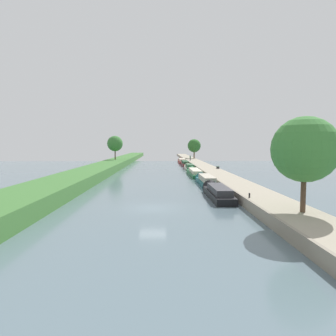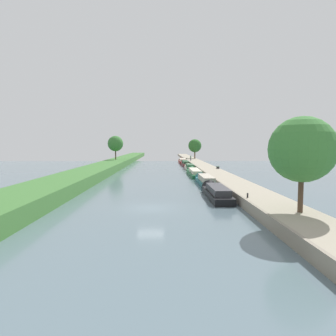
# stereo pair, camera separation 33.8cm
# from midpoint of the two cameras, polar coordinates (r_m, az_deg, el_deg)

# --- Properties ---
(ground_plane) EXTENTS (160.00, 160.00, 0.00)m
(ground_plane) POSITION_cam_midpoint_polar(r_m,az_deg,el_deg) (28.68, -2.96, -7.64)
(ground_plane) COLOR slate
(left_grassy_bank) EXTENTS (6.29, 260.00, 1.63)m
(left_grassy_bank) POSITION_cam_midpoint_polar(r_m,az_deg,el_deg) (31.37, -25.66, -5.52)
(left_grassy_bank) COLOR #3D7033
(left_grassy_bank) RESTS_ON ground_plane
(right_towpath) EXTENTS (4.14, 260.00, 0.96)m
(right_towpath) POSITION_cam_midpoint_polar(r_m,az_deg,el_deg) (30.24, 18.45, -6.30)
(right_towpath) COLOR #9E937F
(right_towpath) RESTS_ON ground_plane
(stone_quay) EXTENTS (0.25, 260.00, 1.01)m
(stone_quay) POSITION_cam_midpoint_polar(r_m,az_deg,el_deg) (29.59, 14.41, -6.40)
(stone_quay) COLOR gray
(stone_quay) RESTS_ON ground_plane
(narrowboat_black) EXTENTS (2.08, 10.66, 2.04)m
(narrowboat_black) POSITION_cam_midpoint_polar(r_m,az_deg,el_deg) (34.84, 9.33, -4.56)
(narrowboat_black) COLOR black
(narrowboat_black) RESTS_ON ground_plane
(narrowboat_teal) EXTENTS (1.98, 11.39, 2.06)m
(narrowboat_teal) POSITION_cam_midpoint_polar(r_m,az_deg,el_deg) (45.86, 7.24, -2.36)
(narrowboat_teal) COLOR #195B60
(narrowboat_teal) RESTS_ON ground_plane
(narrowboat_green) EXTENTS (2.06, 14.23, 1.96)m
(narrowboat_green) POSITION_cam_midpoint_polar(r_m,az_deg,el_deg) (59.16, 5.15, -0.84)
(narrowboat_green) COLOR #1E6033
(narrowboat_green) RESTS_ON ground_plane
(narrowboat_cream) EXTENTS (1.92, 10.31, 1.91)m
(narrowboat_cream) POSITION_cam_midpoint_polar(r_m,az_deg,el_deg) (72.88, 4.25, 0.17)
(narrowboat_cream) COLOR beige
(narrowboat_cream) RESTS_ON ground_plane
(narrowboat_maroon) EXTENTS (1.81, 13.52, 1.90)m
(narrowboat_maroon) POSITION_cam_midpoint_polar(r_m,az_deg,el_deg) (85.71, 3.39, 0.87)
(narrowboat_maroon) COLOR maroon
(narrowboat_maroon) RESTS_ON ground_plane
(narrowboat_red) EXTENTS (2.19, 12.28, 2.10)m
(narrowboat_red) POSITION_cam_midpoint_polar(r_m,az_deg,el_deg) (99.15, 2.84, 1.34)
(narrowboat_red) COLOR maroon
(narrowboat_red) RESTS_ON ground_plane
(tree_rightbank_near) EXTENTS (4.89, 4.89, 7.15)m
(tree_rightbank_near) POSITION_cam_midpoint_polar(r_m,az_deg,el_deg) (24.33, 24.50, 3.22)
(tree_rightbank_near) COLOR #4C3828
(tree_rightbank_near) RESTS_ON right_towpath
(tree_rightbank_midnear) EXTENTS (4.72, 4.72, 6.91)m
(tree_rightbank_midnear) POSITION_cam_midpoint_polar(r_m,az_deg,el_deg) (108.66, 5.21, 4.23)
(tree_rightbank_midnear) COLOR brown
(tree_rightbank_midnear) RESTS_ON right_towpath
(tree_leftbank_downstream) EXTENTS (4.44, 4.44, 6.83)m
(tree_leftbank_downstream) POSITION_cam_midpoint_polar(r_m,az_deg,el_deg) (87.62, -9.84, 4.59)
(tree_leftbank_downstream) COLOR #4C3828
(tree_leftbank_downstream) RESTS_ON left_grassy_bank
(person_walking) EXTENTS (0.34, 0.34, 1.66)m
(person_walking) POSITION_cam_midpoint_polar(r_m,az_deg,el_deg) (93.58, 4.44, 1.95)
(person_walking) COLOR #282D42
(person_walking) RESTS_ON right_towpath
(mooring_bollard_near) EXTENTS (0.16, 0.16, 0.45)m
(mooring_bollard_near) POSITION_cam_midpoint_polar(r_m,az_deg,el_deg) (29.65, 15.19, -5.05)
(mooring_bollard_near) COLOR black
(mooring_bollard_near) RESTS_ON right_towpath
(mooring_bollard_far) EXTENTS (0.16, 0.16, 0.45)m
(mooring_bollard_far) POSITION_cam_midpoint_polar(r_m,az_deg,el_deg) (104.21, 3.65, 1.86)
(mooring_bollard_far) COLOR black
(mooring_bollard_far) RESTS_ON right_towpath
(park_bench) EXTENTS (0.44, 1.50, 0.47)m
(park_bench) POSITION_cam_midpoint_polar(r_m,az_deg,el_deg) (63.71, 9.61, 0.21)
(park_bench) COLOR #333338
(park_bench) RESTS_ON right_towpath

